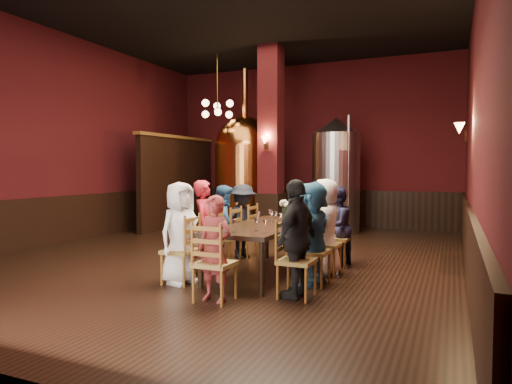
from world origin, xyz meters
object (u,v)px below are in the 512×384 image
at_px(person_2, 225,225).
at_px(steel_vessel, 336,175).
at_px(person_0, 180,233).
at_px(person_1, 205,227).
at_px(rose_vase, 284,206).
at_px(dining_table, 265,229).
at_px(copper_kettle, 245,171).

distance_m(person_2, steel_vessel, 4.65).
bearing_deg(person_2, person_0, 159.36).
bearing_deg(person_1, steel_vessel, -23.33).
bearing_deg(rose_vase, person_2, -140.33).
distance_m(person_1, rose_vase, 1.57).
xyz_separation_m(dining_table, copper_kettle, (-2.46, 4.61, 0.84)).
xyz_separation_m(dining_table, rose_vase, (-0.05, 1.00, 0.27)).
height_order(dining_table, person_2, person_2).
height_order(person_1, rose_vase, person_1).
relative_size(dining_table, person_2, 1.82).
xyz_separation_m(dining_table, person_2, (-0.85, 0.34, -0.03)).
height_order(person_2, rose_vase, person_2).
bearing_deg(rose_vase, steel_vessel, 90.60).
relative_size(person_1, copper_kettle, 0.34).
height_order(person_1, steel_vessel, steel_vessel).
xyz_separation_m(copper_kettle, steel_vessel, (2.37, 0.24, -0.10)).
bearing_deg(person_1, dining_table, -84.21).
bearing_deg(person_0, rose_vase, -6.77).
bearing_deg(person_0, copper_kettle, 31.29).
bearing_deg(dining_table, steel_vessel, 91.53).
bearing_deg(dining_table, person_2, 158.78).
distance_m(person_0, person_2, 1.33).
height_order(person_1, copper_kettle, copper_kettle).
distance_m(person_2, copper_kettle, 4.65).
relative_size(person_2, copper_kettle, 0.32).
xyz_separation_m(person_1, rose_vase, (0.81, 1.32, 0.25)).
height_order(person_0, steel_vessel, steel_vessel).
xyz_separation_m(person_0, copper_kettle, (-1.60, 5.61, 0.83)).
relative_size(dining_table, person_0, 1.71).
relative_size(dining_table, copper_kettle, 0.57).
bearing_deg(dining_table, rose_vase, 93.22).
bearing_deg(person_2, dining_table, -131.86).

